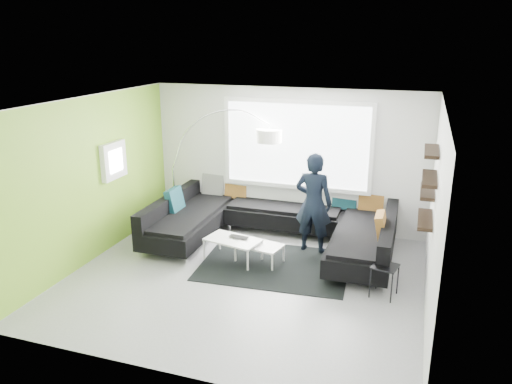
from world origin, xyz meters
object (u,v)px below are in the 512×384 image
sectional_sofa (273,225)px  arc_lamp (173,168)px  coffee_table (246,251)px  laptop (238,238)px  side_table (384,281)px  person (313,203)px

sectional_sofa → arc_lamp: 2.43m
coffee_table → laptop: laptop is taller
sectional_sofa → side_table: (2.10, -1.29, -0.16)m
sectional_sofa → person: person is taller
arc_lamp → side_table: arc_lamp is taller
laptop → sectional_sofa: bearing=67.4°
arc_lamp → person: size_ratio=1.31×
sectional_sofa → arc_lamp: bearing=168.0°
coffee_table → person: size_ratio=0.66×
laptop → side_table: bearing=-7.0°
sectional_sofa → coffee_table: (-0.25, -0.80, -0.21)m
coffee_table → side_table: 2.40m
coffee_table → side_table: size_ratio=2.44×
coffee_table → arc_lamp: 2.57m
coffee_table → side_table: side_table is taller
side_table → coffee_table: bearing=168.3°
person → arc_lamp: bearing=-6.5°
arc_lamp → person: bearing=-21.4°
sectional_sofa → person: 0.89m
arc_lamp → laptop: arc_lamp is taller
side_table → person: (-1.37, 1.29, 0.66)m
arc_lamp → sectional_sofa: bearing=-24.2°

